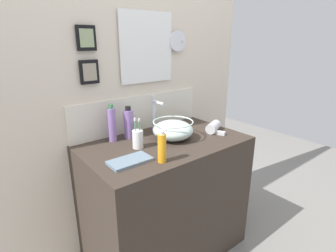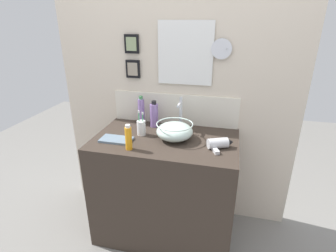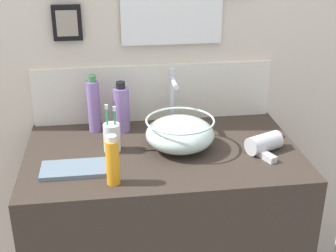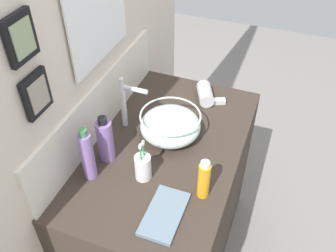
# 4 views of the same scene
# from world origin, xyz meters

# --- Properties ---
(ground_plane) EXTENTS (6.00, 6.00, 0.00)m
(ground_plane) POSITION_xyz_m (0.00, 0.00, 0.00)
(ground_plane) COLOR gray
(vanity_counter) EXTENTS (1.04, 0.62, 0.84)m
(vanity_counter) POSITION_xyz_m (0.00, 0.00, 0.42)
(vanity_counter) COLOR #382D26
(vanity_counter) RESTS_ON ground
(back_panel) EXTENTS (1.93, 0.09, 2.43)m
(back_panel) POSITION_xyz_m (0.00, 0.34, 1.21)
(back_panel) COLOR beige
(back_panel) RESTS_ON ground
(glass_bowl_sink) EXTENTS (0.26, 0.26, 0.12)m
(glass_bowl_sink) POSITION_xyz_m (0.07, 0.01, 0.90)
(glass_bowl_sink) COLOR silver
(glass_bowl_sink) RESTS_ON vanity_counter
(faucet) EXTENTS (0.02, 0.13, 0.25)m
(faucet) POSITION_xyz_m (0.07, 0.21, 0.98)
(faucet) COLOR silver
(faucet) RESTS_ON vanity_counter
(hair_drier) EXTENTS (0.19, 0.18, 0.07)m
(hair_drier) POSITION_xyz_m (0.39, -0.06, 0.87)
(hair_drier) COLOR silver
(hair_drier) RESTS_ON vanity_counter
(toothbrush_cup) EXTENTS (0.06, 0.06, 0.19)m
(toothbrush_cup) POSITION_xyz_m (-0.19, 0.02, 0.89)
(toothbrush_cup) COLOR white
(toothbrush_cup) RESTS_ON vanity_counter
(spray_bottle) EXTENTS (0.07, 0.07, 0.21)m
(spray_bottle) POSITION_xyz_m (-0.14, 0.20, 0.93)
(spray_bottle) COLOR #8C6BB2
(spray_bottle) RESTS_ON vanity_counter
(shampoo_bottle) EXTENTS (0.04, 0.04, 0.17)m
(shampoo_bottle) POSITION_xyz_m (-0.19, -0.22, 0.92)
(shampoo_bottle) COLOR orange
(shampoo_bottle) RESTS_ON vanity_counter
(soap_dispenser) EXTENTS (0.05, 0.05, 0.24)m
(soap_dispenser) POSITION_xyz_m (-0.26, 0.22, 0.95)
(soap_dispenser) COLOR #8C6BB2
(soap_dispenser) RESTS_ON vanity_counter
(hand_towel) EXTENTS (0.23, 0.12, 0.02)m
(hand_towel) POSITION_xyz_m (-0.33, -0.12, 0.84)
(hand_towel) COLOR slate
(hand_towel) RESTS_ON vanity_counter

